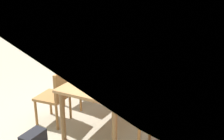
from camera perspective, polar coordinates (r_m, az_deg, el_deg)
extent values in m
plane|color=gray|center=(4.23, 0.00, -11.58)|extent=(24.00, 24.00, 0.00)
cube|color=#A37547|center=(3.91, 0.00, -1.95)|extent=(1.56, 0.96, 0.04)
cylinder|color=brown|center=(4.80, -0.37, -2.93)|extent=(0.07, 0.07, 0.74)
cylinder|color=brown|center=(3.73, -10.60, -9.86)|extent=(0.07, 0.07, 0.74)
cylinder|color=brown|center=(4.51, 8.65, -4.60)|extent=(0.07, 0.07, 0.74)
cylinder|color=brown|center=(3.35, 0.54, -13.03)|extent=(0.07, 0.07, 0.74)
cube|color=olive|center=(3.46, 10.19, -11.11)|extent=(0.46, 0.46, 0.04)
cube|color=olive|center=(3.41, 7.23, -7.00)|extent=(0.42, 0.06, 0.42)
cylinder|color=olive|center=(3.68, 13.89, -13.46)|extent=(0.04, 0.04, 0.41)
cylinder|color=olive|center=(3.78, 8.24, -12.17)|extent=(0.04, 0.04, 0.41)
cube|color=olive|center=(4.21, -12.73, -5.65)|extent=(0.48, 0.48, 0.04)
cube|color=olive|center=(4.02, -10.61, -3.15)|extent=(0.42, 0.08, 0.42)
cylinder|color=olive|center=(4.55, -13.14, -6.93)|extent=(0.04, 0.04, 0.41)
cylinder|color=olive|center=(4.28, -16.09, -8.88)|extent=(0.04, 0.04, 0.41)
cylinder|color=olive|center=(4.35, -9.01, -7.86)|extent=(0.04, 0.04, 0.41)
cylinder|color=olive|center=(4.07, -11.82, -10.00)|extent=(0.04, 0.04, 0.41)
cube|color=olive|center=(4.72, -7.31, -2.63)|extent=(0.47, 0.47, 0.04)
cube|color=olive|center=(4.53, -5.45, -0.40)|extent=(0.42, 0.07, 0.42)
cylinder|color=olive|center=(5.05, -7.54, -3.94)|extent=(0.04, 0.04, 0.41)
cylinder|color=olive|center=(4.79, -10.40, -5.39)|extent=(0.04, 0.04, 0.41)
cylinder|color=olive|center=(4.84, -4.03, -4.86)|extent=(0.04, 0.04, 0.41)
cylinder|color=olive|center=(4.56, -6.81, -6.46)|extent=(0.04, 0.04, 0.41)
cube|color=olive|center=(4.06, 13.23, -6.61)|extent=(0.46, 0.46, 0.04)
cube|color=olive|center=(4.01, 10.67, -3.20)|extent=(0.42, 0.06, 0.42)
cylinder|color=olive|center=(3.97, 15.14, -11.05)|extent=(0.04, 0.04, 0.41)
cylinder|color=olive|center=(4.30, 16.03, -8.70)|extent=(0.04, 0.04, 0.41)
cylinder|color=olive|center=(4.03, 9.75, -10.16)|extent=(0.04, 0.04, 0.41)
cylinder|color=olive|center=(4.36, 11.07, -7.93)|extent=(0.04, 0.04, 0.41)
cylinder|color=orange|center=(3.34, 9.64, -6.75)|extent=(0.32, 0.32, 0.52)
sphere|color=tan|center=(3.21, 9.98, -0.94)|extent=(0.22, 0.22, 0.22)
cylinder|color=#383847|center=(3.34, 12.23, -12.00)|extent=(0.14, 0.40, 0.14)
cylinder|color=orange|center=(3.14, 8.63, -6.80)|extent=(0.09, 0.31, 0.16)
cylinder|color=#383847|center=(3.49, 13.05, -10.62)|extent=(0.14, 0.40, 0.14)
cylinder|color=#383847|center=(3.57, 15.98, -14.37)|extent=(0.11, 0.11, 0.45)
cylinder|color=orange|center=(3.48, 10.69, -4.38)|extent=(0.09, 0.31, 0.16)
cylinder|color=#996019|center=(3.71, 1.91, -1.38)|extent=(0.06, 0.06, 0.17)
cone|color=#996019|center=(3.68, 1.93, 0.00)|extent=(0.06, 0.06, 0.02)
cylinder|color=#996019|center=(3.68, 1.93, 0.34)|extent=(0.03, 0.03, 0.02)
cylinder|color=yellow|center=(3.67, 1.94, 0.65)|extent=(0.03, 0.03, 0.02)
cylinder|color=white|center=(4.16, 5.36, 1.08)|extent=(0.06, 0.06, 0.21)
cone|color=white|center=(4.12, 5.41, 2.69)|extent=(0.06, 0.06, 0.03)
cylinder|color=white|center=(4.11, 5.43, 3.09)|extent=(0.03, 0.03, 0.03)
cylinder|color=yellow|center=(4.11, 5.44, 3.45)|extent=(0.03, 0.03, 0.02)
cylinder|color=#566623|center=(3.30, -4.47, -4.06)|extent=(0.06, 0.06, 0.17)
cone|color=#566623|center=(3.26, -4.51, -2.54)|extent=(0.06, 0.06, 0.02)
cylinder|color=#566623|center=(3.26, -4.52, -2.16)|extent=(0.03, 0.03, 0.02)
cylinder|color=yellow|center=(3.25, -4.53, -1.82)|extent=(0.03, 0.03, 0.02)
cylinder|color=#BC6B47|center=(4.54, 0.51, 1.97)|extent=(0.08, 0.08, 0.11)
cylinder|color=white|center=(3.95, 3.35, -0.55)|extent=(0.07, 0.07, 0.11)
cylinder|color=silver|center=(4.50, -1.22, 1.68)|extent=(0.08, 0.08, 0.08)
cylinder|color=#B2B7BC|center=(3.70, -6.83, -2.30)|extent=(0.08, 0.08, 0.08)
cube|color=silver|center=(4.28, 1.59, 0.21)|extent=(0.13, 0.15, 0.01)
cube|color=black|center=(4.25, 0.15, 0.15)|extent=(0.07, 0.07, 0.01)
cube|color=black|center=(5.25, 6.75, -2.94)|extent=(0.32, 0.14, 0.42)
cube|color=black|center=(5.31, 5.69, -3.52)|extent=(0.22, 0.06, 0.19)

